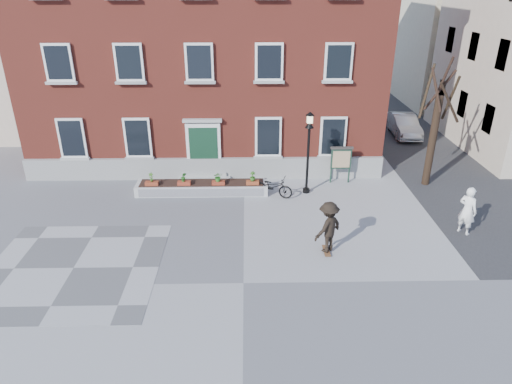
{
  "coord_description": "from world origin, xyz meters",
  "views": [
    {
      "loc": [
        0.17,
        -12.54,
        9.23
      ],
      "look_at": [
        0.5,
        4.0,
        1.5
      ],
      "focal_mm": 32.0,
      "sensor_mm": 36.0,
      "label": 1
    }
  ],
  "objects_px": {
    "lamp_post": "(309,142)",
    "bystander": "(467,211)",
    "parked_car": "(404,125)",
    "skateboarder": "(328,227)",
    "bicycle": "(273,186)",
    "notice_board": "(341,159)"
  },
  "relations": [
    {
      "from": "lamp_post",
      "to": "bicycle",
      "type": "bearing_deg",
      "value": -166.15
    },
    {
      "from": "lamp_post",
      "to": "parked_car",
      "type": "bearing_deg",
      "value": 49.71
    },
    {
      "from": "lamp_post",
      "to": "bystander",
      "type": "bearing_deg",
      "value": -34.11
    },
    {
      "from": "parked_car",
      "to": "lamp_post",
      "type": "xyz_separation_m",
      "value": [
        -7.35,
        -8.67,
        1.86
      ]
    },
    {
      "from": "notice_board",
      "to": "bystander",
      "type": "bearing_deg",
      "value": -51.67
    },
    {
      "from": "bicycle",
      "to": "skateboarder",
      "type": "distance_m",
      "value": 5.2
    },
    {
      "from": "parked_car",
      "to": "skateboarder",
      "type": "xyz_separation_m",
      "value": [
        -7.23,
        -13.94,
        0.38
      ]
    },
    {
      "from": "bicycle",
      "to": "lamp_post",
      "type": "xyz_separation_m",
      "value": [
        1.63,
        0.4,
        2.04
      ]
    },
    {
      "from": "lamp_post",
      "to": "notice_board",
      "type": "height_order",
      "value": "lamp_post"
    },
    {
      "from": "bicycle",
      "to": "notice_board",
      "type": "xyz_separation_m",
      "value": [
        3.43,
        1.55,
        0.76
      ]
    },
    {
      "from": "bystander",
      "to": "skateboarder",
      "type": "bearing_deg",
      "value": 67.06
    },
    {
      "from": "bicycle",
      "to": "parked_car",
      "type": "bearing_deg",
      "value": -23.11
    },
    {
      "from": "bicycle",
      "to": "notice_board",
      "type": "distance_m",
      "value": 3.84
    },
    {
      "from": "bicycle",
      "to": "notice_board",
      "type": "height_order",
      "value": "notice_board"
    },
    {
      "from": "parked_car",
      "to": "notice_board",
      "type": "relative_size",
      "value": 2.21
    },
    {
      "from": "bystander",
      "to": "lamp_post",
      "type": "bearing_deg",
      "value": 19.93
    },
    {
      "from": "skateboarder",
      "to": "parked_car",
      "type": "bearing_deg",
      "value": 62.6
    },
    {
      "from": "bicycle",
      "to": "skateboarder",
      "type": "xyz_separation_m",
      "value": [
        1.76,
        -4.87,
        0.56
      ]
    },
    {
      "from": "bystander",
      "to": "lamp_post",
      "type": "xyz_separation_m",
      "value": [
        -5.83,
        3.95,
        1.54
      ]
    },
    {
      "from": "lamp_post",
      "to": "notice_board",
      "type": "relative_size",
      "value": 2.1
    },
    {
      "from": "bicycle",
      "to": "bystander",
      "type": "xyz_separation_m",
      "value": [
        7.46,
        -3.55,
        0.5
      ]
    },
    {
      "from": "parked_car",
      "to": "lamp_post",
      "type": "height_order",
      "value": "lamp_post"
    }
  ]
}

